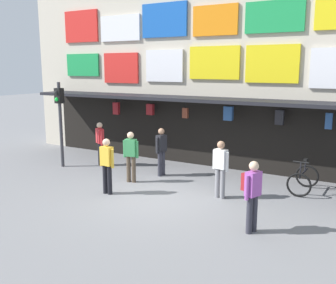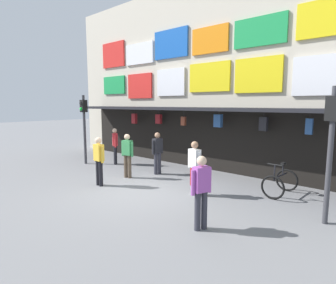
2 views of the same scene
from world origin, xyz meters
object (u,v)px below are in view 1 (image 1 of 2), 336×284
pedestrian_in_purple (252,191)px  pedestrian_in_yellow (131,154)px  pedestrian_in_green (220,166)px  pedestrian_in_blue (161,149)px  pedestrian_in_black (107,163)px  pedestrian_in_white (100,141)px  traffic_light_near (60,111)px  bicycle_parked (303,179)px

pedestrian_in_purple → pedestrian_in_yellow: same height
pedestrian_in_green → pedestrian_in_blue: 2.91m
pedestrian_in_black → pedestrian_in_yellow: bearing=93.5°
pedestrian_in_white → pedestrian_in_black: bearing=-46.8°
traffic_light_near → pedestrian_in_purple: bearing=-15.1°
bicycle_parked → pedestrian_in_white: size_ratio=0.70×
traffic_light_near → pedestrian_in_yellow: bearing=-5.8°
pedestrian_in_purple → pedestrian_in_white: 7.60m
bicycle_parked → pedestrian_in_blue: 4.72m
pedestrian_in_green → pedestrian_in_white: same height
pedestrian_in_yellow → pedestrian_in_purple: bearing=-21.6°
pedestrian_in_blue → pedestrian_in_white: bearing=179.0°
pedestrian_in_blue → traffic_light_near: bearing=-168.3°
pedestrian_in_blue → pedestrian_in_black: bearing=-98.7°
pedestrian_in_black → pedestrian_in_white: (-2.39, 2.55, 0.00)m
pedestrian_in_yellow → pedestrian_in_blue: (0.46, 1.16, 0.00)m
pedestrian_in_purple → pedestrian_in_white: (-6.96, 3.05, -0.04)m
pedestrian_in_purple → pedestrian_in_green: size_ratio=1.00×
pedestrian_in_green → pedestrian_in_blue: bearing=156.5°
traffic_light_near → pedestrian_in_blue: traffic_light_near is taller
pedestrian_in_purple → pedestrian_in_blue: size_ratio=1.00×
pedestrian_in_white → pedestrian_in_green: bearing=-12.5°
traffic_light_near → pedestrian_in_green: 6.72m
pedestrian_in_blue → pedestrian_in_white: same height
pedestrian_in_purple → pedestrian_in_black: size_ratio=1.00×
bicycle_parked → pedestrian_in_purple: 3.68m
pedestrian_in_green → pedestrian_in_blue: (-2.67, 1.16, 0.00)m
traffic_light_near → pedestrian_in_black: (3.54, -1.68, -1.19)m
pedestrian_in_purple → pedestrian_in_blue: 5.15m
pedestrian_in_yellow → pedestrian_in_black: (0.08, -1.33, 0.00)m
traffic_light_near → pedestrian_in_green: traffic_light_near is taller
bicycle_parked → pedestrian_in_purple: pedestrian_in_purple is taller
pedestrian_in_yellow → pedestrian_in_green: (3.14, 0.00, 0.00)m
pedestrian_in_purple → pedestrian_in_black: (-4.57, 0.51, -0.04)m
pedestrian_in_yellow → bicycle_parked: bearing=19.1°
bicycle_parked → pedestrian_in_yellow: (-5.11, -1.77, 0.55)m
traffic_light_near → pedestrian_in_yellow: 3.68m
pedestrian_in_black → pedestrian_in_green: (3.06, 1.34, 0.00)m
bicycle_parked → traffic_light_near: bearing=-170.6°
pedestrian_in_yellow → pedestrian_in_white: (-2.31, 1.21, 0.00)m
bicycle_parked → pedestrian_in_black: pedestrian_in_black is taller
pedestrian_in_yellow → pedestrian_in_white: size_ratio=1.00×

